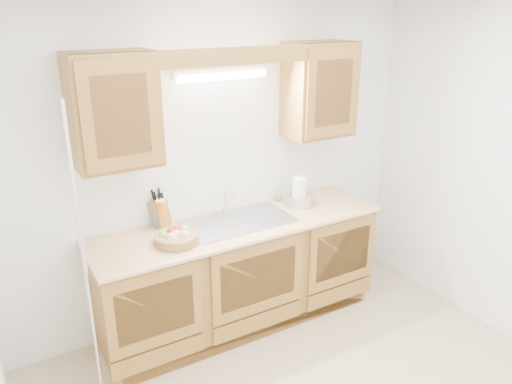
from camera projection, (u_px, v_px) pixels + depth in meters
room at (341, 241)px, 2.75m from camera, size 3.52×3.50×2.50m
base_cabinets at (239, 274)px, 4.00m from camera, size 2.20×0.60×0.86m
countertop at (239, 225)px, 3.84m from camera, size 2.30×0.63×0.04m
upper_cabinet_left at (114, 111)px, 3.23m from camera, size 0.55×0.33×0.75m
upper_cabinet_right at (319, 90)px, 4.01m from camera, size 0.55×0.33×0.75m
valance at (236, 56)px, 3.39m from camera, size 2.20×0.05×0.12m
fluorescent_fixture at (222, 74)px, 3.63m from camera, size 0.76×0.08×0.08m
sink at (238, 230)px, 3.87m from camera, size 0.84×0.46×0.36m
wire_shelf_pole at (85, 263)px, 3.02m from camera, size 0.03×0.03×2.00m
outlet_plate at (316, 163)px, 4.44m from camera, size 0.08×0.01×0.12m
fruit_basket at (176, 237)px, 3.50m from camera, size 0.38×0.38×0.10m
knife_block at (159, 213)px, 3.74m from camera, size 0.14×0.19×0.30m
orange_canister at (161, 214)px, 3.71m from camera, size 0.09×0.09×0.22m
soap_bottle at (159, 213)px, 3.74m from camera, size 0.11×0.11×0.21m
sponge at (281, 199)px, 4.27m from camera, size 0.11×0.08×0.02m
paper_towel at (299, 193)px, 4.09m from camera, size 0.14×0.14×0.29m
apple_bowl at (298, 198)px, 4.16m from camera, size 0.34×0.34×0.14m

